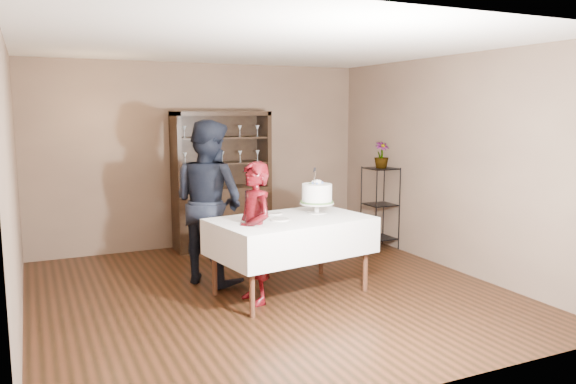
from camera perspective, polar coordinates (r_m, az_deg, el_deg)
name	(u,v)px	position (r m, az deg, el deg)	size (l,w,h in m)	color
floor	(269,292)	(6.38, -1.94, -10.12)	(5.00, 5.00, 0.00)	black
ceiling	(268,45)	(6.09, -2.07, 14.74)	(5.00, 5.00, 0.00)	white
back_wall	(203,156)	(8.44, -8.64, 3.68)	(5.00, 0.02, 2.70)	brown
wall_left	(13,185)	(5.62, -26.19, 0.63)	(0.02, 5.00, 2.70)	brown
wall_right	(449,163)	(7.42, 16.09, 2.83)	(0.02, 5.00, 2.70)	brown
china_hutch	(222,203)	(8.35, -6.74, -1.07)	(1.40, 0.48, 2.00)	black
plant_etagere	(380,204)	(8.32, 9.34, -1.24)	(0.42, 0.42, 1.20)	black
cake_table	(291,236)	(6.18, 0.28, -4.48)	(1.83, 1.29, 0.85)	silver
woman	(254,233)	(5.89, -3.42, -4.16)	(0.55, 0.36, 1.49)	#330405
man	(209,202)	(6.62, -8.07, -1.00)	(0.93, 0.72, 1.91)	black
cake	(317,195)	(6.41, 2.95, -0.29)	(0.42, 0.42, 0.53)	beige
plate_near	(280,219)	(6.03, -0.84, -2.81)	(0.21, 0.21, 0.01)	beige
plate_far	(275,214)	(6.37, -1.36, -2.21)	(0.17, 0.17, 0.01)	beige
potted_plant	(381,155)	(8.18, 9.47, 3.71)	(0.21, 0.21, 0.38)	#4A7437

